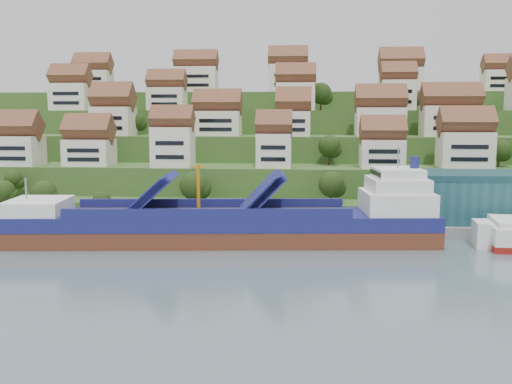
{
  "coord_description": "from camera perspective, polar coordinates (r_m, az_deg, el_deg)",
  "views": [
    {
      "loc": [
        4.99,
        -102.88,
        24.37
      ],
      "look_at": [
        -4.59,
        14.0,
        8.0
      ],
      "focal_mm": 40.0,
      "sensor_mm": 36.0,
      "label": 1
    }
  ],
  "objects": [
    {
      "name": "quay",
      "position": [
        121.09,
        11.74,
        -3.3
      ],
      "size": [
        180.0,
        14.0,
        2.2
      ],
      "primitive_type": "cube",
      "color": "gray",
      "rests_on": "ground"
    },
    {
      "name": "pebble_beach",
      "position": [
        133.17,
        -23.67,
        -3.06
      ],
      "size": [
        45.0,
        20.0,
        1.0
      ],
      "primitive_type": "cube",
      "color": "gray",
      "rests_on": "ground"
    },
    {
      "name": "hillside_village",
      "position": [
        164.2,
        5.08,
        7.97
      ],
      "size": [
        152.62,
        64.34,
        29.03
      ],
      "color": "white",
      "rests_on": "ground"
    },
    {
      "name": "hillside",
      "position": [
        206.95,
        3.3,
        4.13
      ],
      "size": [
        260.0,
        128.0,
        31.0
      ],
      "color": "#2D4C1E",
      "rests_on": "ground"
    },
    {
      "name": "flagpole",
      "position": [
        114.98,
        11.19,
        -0.95
      ],
      "size": [
        1.28,
        0.16,
        8.0
      ],
      "color": "gray",
      "rests_on": "quay"
    },
    {
      "name": "cargo_ship",
      "position": [
        107.28,
        -2.34,
        -3.34
      ],
      "size": [
        81.28,
        19.82,
        17.88
      ],
      "rotation": [
        0.0,
        0.0,
        0.09
      ],
      "color": "brown",
      "rests_on": "ground"
    },
    {
      "name": "hillside_trees",
      "position": [
        147.69,
        0.06,
        4.81
      ],
      "size": [
        139.12,
        62.6,
        30.27
      ],
      "color": "#253D14",
      "rests_on": "ground"
    },
    {
      "name": "ground",
      "position": [
        105.84,
        1.87,
        -5.37
      ],
      "size": [
        300.0,
        300.0,
        0.0
      ],
      "primitive_type": "plane",
      "color": "slate",
      "rests_on": "ground"
    }
  ]
}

